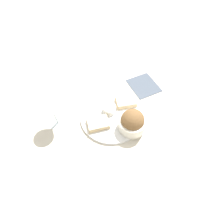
% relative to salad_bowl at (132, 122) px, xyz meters
% --- Properties ---
extents(ground_plane, '(4.00, 4.00, 0.00)m').
position_rel_salad_bowl_xyz_m(ground_plane, '(-0.07, 0.09, -0.06)').
color(ground_plane, beige).
extents(dinner_plate, '(0.30, 0.30, 0.01)m').
position_rel_salad_bowl_xyz_m(dinner_plate, '(-0.07, 0.09, -0.05)').
color(dinner_plate, white).
rests_on(dinner_plate, ground_plane).
extents(salad_bowl, '(0.12, 0.12, 0.11)m').
position_rel_salad_bowl_xyz_m(salad_bowl, '(0.00, 0.00, 0.00)').
color(salad_bowl, silver).
rests_on(salad_bowl, dinner_plate).
extents(sauce_ramekin, '(0.06, 0.06, 0.03)m').
position_rel_salad_bowl_xyz_m(sauce_ramekin, '(-0.07, 0.11, -0.03)').
color(sauce_ramekin, white).
rests_on(sauce_ramekin, dinner_plate).
extents(cheese_toast_near, '(0.10, 0.07, 0.03)m').
position_rel_salad_bowl_xyz_m(cheese_toast_near, '(-0.14, 0.05, -0.03)').
color(cheese_toast_near, '#D1B27F').
rests_on(cheese_toast_near, dinner_plate).
extents(cheese_toast_far, '(0.10, 0.07, 0.03)m').
position_rel_salad_bowl_xyz_m(cheese_toast_far, '(0.02, 0.14, -0.03)').
color(cheese_toast_far, '#D1B27F').
rests_on(cheese_toast_far, dinner_plate).
extents(wine_glass, '(0.09, 0.09, 0.16)m').
position_rel_salad_bowl_xyz_m(wine_glass, '(-0.32, 0.12, 0.05)').
color(wine_glass, silver).
rests_on(wine_glass, ground_plane).
extents(napkin, '(0.17, 0.18, 0.01)m').
position_rel_salad_bowl_xyz_m(napkin, '(0.15, 0.24, -0.06)').
color(napkin, '#4C5666').
rests_on(napkin, ground_plane).
extents(fork, '(0.05, 0.17, 0.01)m').
position_rel_salad_bowl_xyz_m(fork, '(0.18, -0.00, -0.06)').
color(fork, silver).
rests_on(fork, ground_plane).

